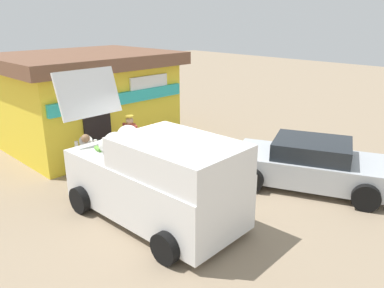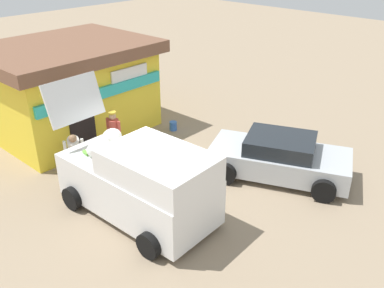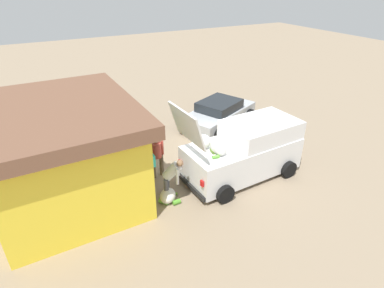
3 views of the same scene
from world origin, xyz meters
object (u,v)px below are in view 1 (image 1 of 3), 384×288
customer_bending (87,152)px  storefront_bar (87,99)px  delivery_van (157,178)px  vendor_standing (131,139)px  paint_bucket (193,141)px  unloaded_banana_pile (81,174)px  parked_sedan (310,164)px

customer_bending → storefront_bar: bearing=58.9°
delivery_van → customer_bending: delivery_van is taller
vendor_standing → customer_bending: 1.39m
storefront_bar → paint_bucket: (2.45, -2.64, -1.46)m
customer_bending → vendor_standing: bearing=-2.7°
vendor_standing → unloaded_banana_pile: 1.71m
customer_bending → delivery_van: bearing=-89.2°
parked_sedan → customer_bending: (-4.05, 4.34, 0.25)m
customer_bending → paint_bucket: (4.18, 0.21, -0.70)m
vendor_standing → customer_bending: bearing=177.3°
delivery_van → parked_sedan: delivery_van is taller
paint_bucket → customer_bending: bearing=-177.1°
storefront_bar → delivery_van: size_ratio=1.23×
storefront_bar → vendor_standing: size_ratio=3.48×
storefront_bar → delivery_van: storefront_bar is taller
unloaded_banana_pile → paint_bucket: bearing=0.1°
unloaded_banana_pile → paint_bucket: 4.31m
vendor_standing → customer_bending: size_ratio=1.13×
customer_bending → unloaded_banana_pile: bearing=123.1°
vendor_standing → unloaded_banana_pile: vendor_standing is taller
delivery_van → customer_bending: 2.90m
storefront_bar → unloaded_banana_pile: (-1.86, -2.65, -1.42)m
parked_sedan → vendor_standing: (-2.66, 4.27, 0.32)m
vendor_standing → customer_bending: vendor_standing is taller
delivery_van → vendor_standing: (1.35, 2.83, -0.06)m
delivery_van → unloaded_banana_pile: size_ratio=5.55×
storefront_bar → delivery_van: bearing=-106.3°
paint_bucket → parked_sedan: bearing=-91.6°
paint_bucket → storefront_bar: bearing=132.8°
delivery_van → customer_bending: (-0.04, 2.90, -0.13)m
delivery_van → paint_bucket: (4.14, 3.11, -0.82)m
customer_bending → unloaded_banana_pile: 0.71m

